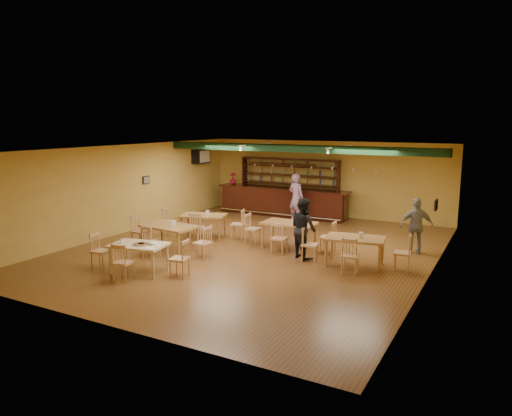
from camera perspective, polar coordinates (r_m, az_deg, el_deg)
The scene contains 23 objects.
floor at distance 14.28m, azimuth -0.25°, elevation -5.01°, with size 12.00×12.00×0.00m, color brown.
ceiling_beam at distance 16.31m, azimuth 4.52°, elevation 7.11°, with size 10.00×0.30×0.25m, color black.
track_rail_left at distance 17.64m, azimuth -0.07°, elevation 7.61°, with size 0.05×2.50×0.05m, color white.
track_rail_right at distance 16.36m, azimuth 9.91°, elevation 7.24°, with size 0.05×2.50×0.05m, color white.
ac_unit at distance 19.94m, azimuth -6.59°, elevation 6.16°, with size 0.34×0.70×0.48m, color white.
picture_left at distance 17.60m, azimuth -12.99°, elevation 3.29°, with size 0.04×0.34×0.28m, color black.
picture_right at distance 12.85m, azimuth 20.71°, elevation 0.34°, with size 0.04×0.34×0.28m, color black.
bar_counter at distance 19.32m, azimuth 3.16°, elevation 0.74°, with size 5.56×0.85×1.13m, color black.
back_bar_hutch at distance 19.80m, azimuth 3.96°, elevation 2.65°, with size 4.30×0.40×2.28m, color black.
poinsettia at distance 20.30m, azimuth -2.77°, elevation 3.53°, with size 0.28×0.28×0.50m, color red.
dining_table_a at distance 15.97m, azimuth -6.30°, elevation -2.08°, with size 1.45×0.87×0.73m, color #AE823D.
dining_table_b at distance 14.47m, azimuth 3.95°, elevation -3.23°, with size 1.57×0.94×0.78m, color #AE823D.
dining_table_c at distance 14.18m, azimuth -10.25°, elevation -3.62°, with size 1.60×0.96×0.80m, color #AE823D.
dining_table_d at distance 12.97m, azimuth 11.69°, elevation -5.09°, with size 1.53×0.92×0.76m, color #AE823D.
near_table at distance 12.49m, azimuth -13.79°, elevation -5.83°, with size 1.37×0.88×0.73m, color beige.
pizza_tray at distance 12.33m, azimuth -13.53°, elevation -4.22°, with size 0.40×0.40×0.01m, color silver.
parmesan_shaker at distance 12.58m, azimuth -15.81°, elevation -3.82°, with size 0.07×0.07×0.11m, color #EAE5C6.
napkin_stack at distance 12.31m, azimuth -12.07°, elevation -4.15°, with size 0.20×0.15×0.03m, color white.
pizza_server at distance 12.27m, azimuth -12.86°, elevation -4.23°, with size 0.32×0.09×0.00m, color silver.
side_plate at distance 11.91m, azimuth -12.57°, elevation -4.71°, with size 0.22×0.22×0.01m, color white.
patron_bar at distance 18.13m, azimuth 4.81°, elevation 1.23°, with size 0.67×0.44×1.85m, color #A355B9.
patron_right_a at distance 13.34m, azimuth 5.67°, elevation -2.40°, with size 0.83×0.65×1.70m, color black.
patron_right_b at distance 14.50m, azimuth 18.61°, elevation -2.04°, with size 0.95×0.40×1.62m, color gray.
Camera 1 is at (6.63, -12.07, 3.79)m, focal length 33.51 mm.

